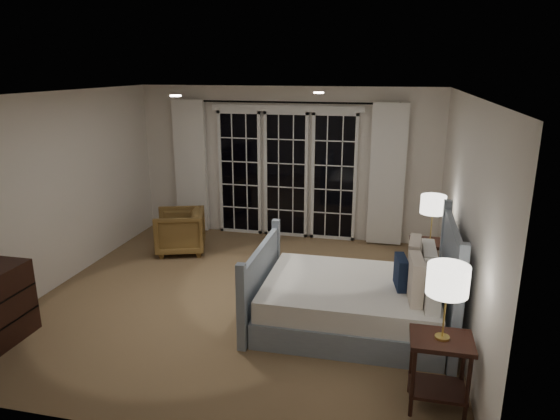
% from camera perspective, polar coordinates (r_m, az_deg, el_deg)
% --- Properties ---
extents(floor, '(5.00, 5.00, 0.00)m').
position_cam_1_polar(floor, '(6.39, -4.08, -9.88)').
color(floor, olive).
rests_on(floor, ground).
extents(ceiling, '(5.00, 5.00, 0.00)m').
position_cam_1_polar(ceiling, '(5.76, -4.58, 13.12)').
color(ceiling, white).
rests_on(ceiling, wall_back).
extents(wall_left, '(0.02, 5.00, 2.50)m').
position_cam_1_polar(wall_left, '(7.09, -24.04, 2.09)').
color(wall_left, silver).
rests_on(wall_left, floor).
extents(wall_right, '(0.02, 5.00, 2.50)m').
position_cam_1_polar(wall_right, '(5.76, 20.23, -0.47)').
color(wall_right, silver).
rests_on(wall_right, floor).
extents(wall_back, '(5.00, 0.02, 2.50)m').
position_cam_1_polar(wall_back, '(8.31, 0.74, 5.37)').
color(wall_back, silver).
rests_on(wall_back, floor).
extents(wall_front, '(5.00, 0.02, 2.50)m').
position_cam_1_polar(wall_front, '(3.77, -15.59, -8.64)').
color(wall_front, silver).
rests_on(wall_front, floor).
extents(french_doors, '(2.50, 0.04, 2.20)m').
position_cam_1_polar(french_doors, '(8.31, 0.68, 4.23)').
color(french_doors, black).
rests_on(french_doors, wall_back).
extents(curtain_rod, '(3.50, 0.03, 0.03)m').
position_cam_1_polar(curtain_rod, '(8.09, 0.61, 12.21)').
color(curtain_rod, black).
rests_on(curtain_rod, wall_back).
extents(curtain_left, '(0.55, 0.10, 2.25)m').
position_cam_1_polar(curtain_left, '(8.71, -10.14, 4.94)').
color(curtain_left, white).
rests_on(curtain_left, curtain_rod).
extents(curtain_right, '(0.55, 0.10, 2.25)m').
position_cam_1_polar(curtain_right, '(8.04, 12.16, 3.91)').
color(curtain_right, white).
rests_on(curtain_right, curtain_rod).
extents(downlight_a, '(0.12, 0.12, 0.01)m').
position_cam_1_polar(downlight_a, '(6.17, 4.45, 13.22)').
color(downlight_a, white).
rests_on(downlight_a, ceiling).
extents(downlight_b, '(0.12, 0.12, 0.01)m').
position_cam_1_polar(downlight_b, '(5.60, -11.85, 12.66)').
color(downlight_b, white).
rests_on(downlight_b, ceiling).
extents(bed, '(2.10, 1.50, 1.22)m').
position_cam_1_polar(bed, '(5.65, 8.74, -10.10)').
color(bed, gray).
rests_on(bed, floor).
extents(nightstand_left, '(0.51, 0.40, 0.66)m').
position_cam_1_polar(nightstand_left, '(4.51, 17.78, -16.24)').
color(nightstand_left, black).
rests_on(nightstand_left, floor).
extents(nightstand_right, '(0.50, 0.40, 0.65)m').
position_cam_1_polar(nightstand_right, '(6.71, 16.61, -5.25)').
color(nightstand_right, black).
rests_on(nightstand_right, floor).
extents(lamp_left, '(0.33, 0.33, 0.64)m').
position_cam_1_polar(lamp_left, '(4.18, 18.63, -7.65)').
color(lamp_left, '#D2B254').
rests_on(lamp_left, nightstand_left).
extents(lamp_right, '(0.31, 0.31, 0.60)m').
position_cam_1_polar(lamp_right, '(6.49, 17.10, 0.56)').
color(lamp_right, '#D2B254').
rests_on(lamp_right, nightstand_right).
extents(armchair, '(0.93, 0.91, 0.67)m').
position_cam_1_polar(armchair, '(7.90, -11.37, -2.39)').
color(armchair, brown).
rests_on(armchair, floor).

